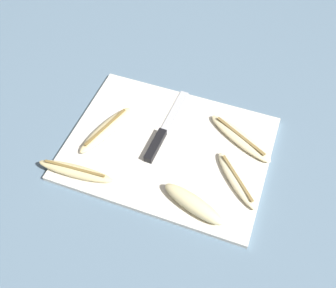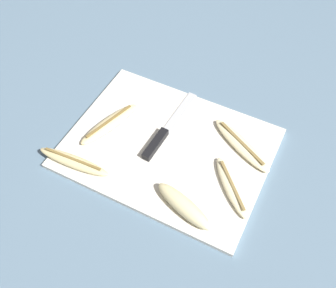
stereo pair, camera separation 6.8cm
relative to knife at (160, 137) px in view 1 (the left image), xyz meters
name	(u,v)px [view 1 (the left image)]	position (x,y,z in m)	size (l,w,h in m)	color
ground_plane	(168,149)	(0.03, -0.01, -0.02)	(4.00, 4.00, 0.00)	slate
cutting_board	(168,148)	(0.03, -0.01, -0.01)	(0.48, 0.37, 0.01)	silver
knife	(160,137)	(0.00, 0.00, 0.00)	(0.03, 0.25, 0.02)	black
banana_cream_curved	(240,138)	(0.19, 0.06, 0.00)	(0.19, 0.13, 0.02)	beige
banana_ripe_center	(106,130)	(-0.13, -0.03, 0.00)	(0.09, 0.18, 0.02)	beige
banana_soft_right	(193,204)	(0.13, -0.15, 0.01)	(0.16, 0.09, 0.03)	beige
banana_pale_long	(237,180)	(0.21, -0.05, 0.00)	(0.14, 0.14, 0.02)	beige
banana_mellow_near	(75,171)	(-0.15, -0.16, 0.00)	(0.19, 0.04, 0.02)	beige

